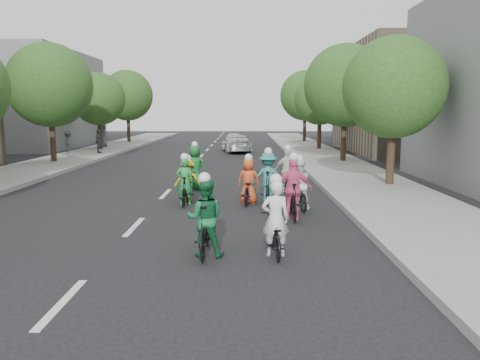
{
  "coord_description": "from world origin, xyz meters",
  "views": [
    {
      "loc": [
        2.92,
        -12.1,
        3.06
      ],
      "look_at": [
        2.8,
        1.81,
        1.0
      ],
      "focal_mm": 35.0,
      "sensor_mm": 36.0,
      "label": 1
    }
  ],
  "objects_px": {
    "cyclist_8": "(287,176)",
    "cyclist_0": "(275,229)",
    "spectator_0": "(69,143)",
    "spectator_2": "(103,135)",
    "cyclist_3": "(293,195)",
    "cyclist_7": "(268,181)",
    "cyclist_1": "(205,224)",
    "follow_car_lead": "(236,144)",
    "spectator_1": "(98,141)",
    "cyclist_4": "(249,186)",
    "cyclist_9": "(195,171)",
    "cyclist_5": "(185,187)",
    "cyclist_2": "(188,184)",
    "cyclist_6": "(298,190)",
    "follow_car_trail": "(234,139)"
  },
  "relations": [
    {
      "from": "cyclist_9",
      "to": "spectator_2",
      "type": "xyz_separation_m",
      "value": [
        -9.63,
        20.15,
        0.4
      ]
    },
    {
      "from": "cyclist_7",
      "to": "spectator_1",
      "type": "height_order",
      "value": "cyclist_7"
    },
    {
      "from": "spectator_1",
      "to": "cyclist_9",
      "type": "bearing_deg",
      "value": -151.75
    },
    {
      "from": "follow_car_lead",
      "to": "cyclist_3",
      "type": "bearing_deg",
      "value": 85.46
    },
    {
      "from": "cyclist_7",
      "to": "follow_car_trail",
      "type": "relative_size",
      "value": 0.51
    },
    {
      "from": "cyclist_0",
      "to": "cyclist_7",
      "type": "height_order",
      "value": "cyclist_7"
    },
    {
      "from": "cyclist_8",
      "to": "spectator_2",
      "type": "height_order",
      "value": "spectator_2"
    },
    {
      "from": "follow_car_lead",
      "to": "spectator_1",
      "type": "relative_size",
      "value": 2.77
    },
    {
      "from": "cyclist_1",
      "to": "spectator_2",
      "type": "distance_m",
      "value": 30.64
    },
    {
      "from": "cyclist_1",
      "to": "spectator_1",
      "type": "bearing_deg",
      "value": -66.89
    },
    {
      "from": "cyclist_2",
      "to": "follow_car_lead",
      "type": "relative_size",
      "value": 0.41
    },
    {
      "from": "cyclist_8",
      "to": "cyclist_2",
      "type": "bearing_deg",
      "value": 35.1
    },
    {
      "from": "cyclist_3",
      "to": "cyclist_7",
      "type": "distance_m",
      "value": 2.49
    },
    {
      "from": "follow_car_lead",
      "to": "cyclist_9",
      "type": "bearing_deg",
      "value": 75.72
    },
    {
      "from": "cyclist_1",
      "to": "cyclist_9",
      "type": "bearing_deg",
      "value": -81.78
    },
    {
      "from": "cyclist_0",
      "to": "spectator_2",
      "type": "height_order",
      "value": "spectator_2"
    },
    {
      "from": "follow_car_trail",
      "to": "spectator_1",
      "type": "distance_m",
      "value": 12.24
    },
    {
      "from": "cyclist_5",
      "to": "cyclist_0",
      "type": "bearing_deg",
      "value": 116.52
    },
    {
      "from": "cyclist_5",
      "to": "follow_car_trail",
      "type": "relative_size",
      "value": 0.47
    },
    {
      "from": "cyclist_0",
      "to": "cyclist_2",
      "type": "height_order",
      "value": "cyclist_0"
    },
    {
      "from": "cyclist_1",
      "to": "follow_car_lead",
      "type": "height_order",
      "value": "cyclist_1"
    },
    {
      "from": "cyclist_5",
      "to": "spectator_0",
      "type": "height_order",
      "value": "spectator_0"
    },
    {
      "from": "cyclist_0",
      "to": "spectator_1",
      "type": "relative_size",
      "value": 1.09
    },
    {
      "from": "spectator_1",
      "to": "cyclist_5",
      "type": "bearing_deg",
      "value": -156.44
    },
    {
      "from": "cyclist_1",
      "to": "cyclist_4",
      "type": "relative_size",
      "value": 0.96
    },
    {
      "from": "cyclist_8",
      "to": "cyclist_0",
      "type": "bearing_deg",
      "value": 91.43
    },
    {
      "from": "cyclist_9",
      "to": "spectator_2",
      "type": "bearing_deg",
      "value": -53.25
    },
    {
      "from": "cyclist_8",
      "to": "cyclist_5",
      "type": "bearing_deg",
      "value": 44.68
    },
    {
      "from": "spectator_0",
      "to": "spectator_2",
      "type": "relative_size",
      "value": 0.88
    },
    {
      "from": "spectator_1",
      "to": "cyclist_8",
      "type": "bearing_deg",
      "value": -143.26
    },
    {
      "from": "cyclist_6",
      "to": "spectator_1",
      "type": "relative_size",
      "value": 1.13
    },
    {
      "from": "cyclist_2",
      "to": "cyclist_6",
      "type": "height_order",
      "value": "cyclist_6"
    },
    {
      "from": "cyclist_5",
      "to": "spectator_1",
      "type": "bearing_deg",
      "value": -64.2
    },
    {
      "from": "follow_car_trail",
      "to": "spectator_2",
      "type": "relative_size",
      "value": 1.89
    },
    {
      "from": "follow_car_trail",
      "to": "spectator_1",
      "type": "relative_size",
      "value": 2.23
    },
    {
      "from": "cyclist_4",
      "to": "cyclist_9",
      "type": "bearing_deg",
      "value": -45.83
    },
    {
      "from": "cyclist_1",
      "to": "cyclist_7",
      "type": "xyz_separation_m",
      "value": [
        1.63,
        5.82,
        0.04
      ]
    },
    {
      "from": "cyclist_2",
      "to": "cyclist_8",
      "type": "relative_size",
      "value": 1.02
    },
    {
      "from": "cyclist_6",
      "to": "follow_car_lead",
      "type": "xyz_separation_m",
      "value": [
        -2.3,
        20.46,
        0.05
      ]
    },
    {
      "from": "cyclist_9",
      "to": "follow_car_trail",
      "type": "bearing_deg",
      "value": -81.48
    },
    {
      "from": "cyclist_0",
      "to": "cyclist_2",
      "type": "distance_m",
      "value": 6.66
    },
    {
      "from": "cyclist_4",
      "to": "cyclist_7",
      "type": "xyz_separation_m",
      "value": [
        0.65,
        0.08,
        0.14
      ]
    },
    {
      "from": "cyclist_5",
      "to": "cyclist_2",
      "type": "bearing_deg",
      "value": -89.14
    },
    {
      "from": "spectator_0",
      "to": "spectator_1",
      "type": "xyz_separation_m",
      "value": [
        1.13,
        2.55,
        -0.04
      ]
    },
    {
      "from": "follow_car_trail",
      "to": "follow_car_lead",
      "type": "bearing_deg",
      "value": 94.0
    },
    {
      "from": "cyclist_3",
      "to": "cyclist_7",
      "type": "xyz_separation_m",
      "value": [
        -0.59,
        2.42,
        0.02
      ]
    },
    {
      "from": "spectator_1",
      "to": "cyclist_2",
      "type": "bearing_deg",
      "value": -155.37
    },
    {
      "from": "cyclist_9",
      "to": "spectator_0",
      "type": "bearing_deg",
      "value": -40.32
    },
    {
      "from": "follow_car_lead",
      "to": "spectator_2",
      "type": "height_order",
      "value": "spectator_2"
    },
    {
      "from": "cyclist_1",
      "to": "cyclist_5",
      "type": "xyz_separation_m",
      "value": [
        -1.09,
        5.37,
        -0.09
      ]
    }
  ]
}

